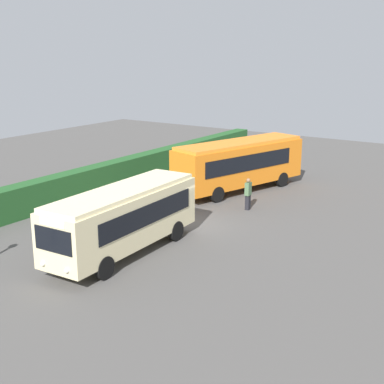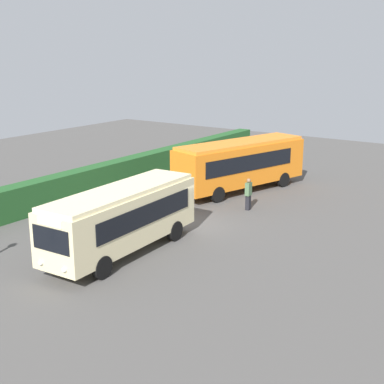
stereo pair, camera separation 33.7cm
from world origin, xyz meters
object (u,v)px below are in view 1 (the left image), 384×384
Objects in this scene: bus_orange at (239,162)px; person_center at (197,168)px; person_left at (248,193)px; bus_cream at (123,217)px; person_right at (219,164)px.

bus_orange is 4.00m from person_center.
person_left is 1.06× the size of person_center.
bus_cream reaches higher than person_right.
bus_orange is 5.61× the size of person_center.
person_center is 1.00× the size of person_right.
bus_orange is 5.62× the size of person_right.
bus_orange reaches higher than person_center.
bus_cream reaches higher than person_center.
bus_cream is 16.29m from person_right.
bus_cream is 4.94× the size of person_right.
bus_cream is 4.93× the size of person_center.
person_right is (6.34, 5.82, -0.07)m from person_left.
bus_cream is 12.94m from bus_orange.
person_left is (9.33, -1.45, -0.78)m from bus_cream.
bus_cream is 9.48m from person_left.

